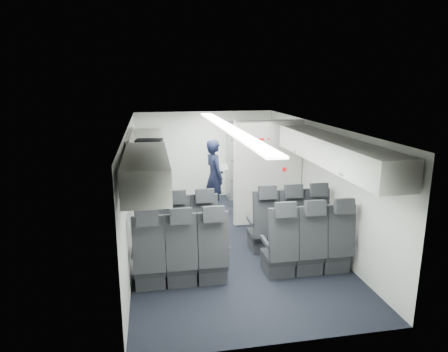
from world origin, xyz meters
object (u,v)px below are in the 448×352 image
object	(u,v)px
flight_attendant	(214,177)
carry_on_bag	(149,147)
galley_unit	(244,160)
seat_row_mid	(246,254)
boarding_door	(137,176)
seat_row_front	(234,231)

from	to	relation	value
flight_attendant	carry_on_bag	bearing A→B (deg)	127.81
galley_unit	flight_attendant	distance (m)	1.43
seat_row_mid	flight_attendant	distance (m)	3.11
boarding_door	carry_on_bag	xyz separation A→B (m)	(0.28, -1.61, 0.87)
carry_on_bag	flight_attendant	bearing A→B (deg)	60.28
seat_row_front	carry_on_bag	bearing A→B (deg)	160.67
seat_row_mid	galley_unit	distance (m)	4.30
seat_row_mid	carry_on_bag	distance (m)	2.40
seat_row_front	seat_row_mid	distance (m)	0.90
seat_row_mid	flight_attendant	world-z (taller)	flight_attendant
seat_row_mid	boarding_door	xyz separation A→B (m)	(-1.64, 2.99, 0.55)
carry_on_bag	galley_unit	bearing A→B (deg)	59.36
seat_row_mid	flight_attendant	bearing A→B (deg)	89.71
galley_unit	boarding_door	size ratio (longest dim) A/B	1.02
galley_unit	boarding_door	distance (m)	2.84
galley_unit	seat_row_mid	bearing A→B (deg)	-102.88
seat_row_mid	flight_attendant	xyz separation A→B (m)	(0.02, 3.08, 0.43)
galley_unit	boarding_door	world-z (taller)	galley_unit
boarding_door	seat_row_mid	bearing A→B (deg)	-61.23
seat_row_mid	flight_attendant	size ratio (longest dim) A/B	2.00
flight_attendant	seat_row_front	bearing A→B (deg)	166.22
flight_attendant	boarding_door	bearing A→B (deg)	80.04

